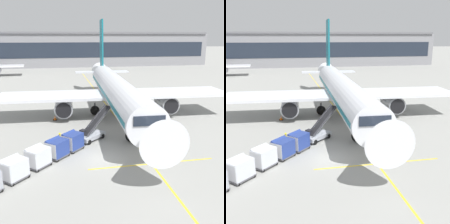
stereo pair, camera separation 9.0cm
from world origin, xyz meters
TOP-DOWN VIEW (x-y plane):
  - ground_plane at (0.00, 0.00)m, footprint 600.00×600.00m
  - parked_airplane at (4.51, 14.60)m, footprint 33.56×43.91m
  - belt_loader at (-0.20, 5.49)m, footprint 4.55×4.37m
  - baggage_cart_lead at (-2.59, 2.86)m, footprint 2.53×2.56m
  - baggage_cart_second at (-4.18, 1.26)m, footprint 2.53×2.56m
  - baggage_cart_third at (-5.88, -0.47)m, footprint 2.53×2.56m
  - baggage_cart_fourth at (-7.66, -2.50)m, footprint 2.53×2.56m
  - ground_crew_by_loader at (-3.83, 3.47)m, footprint 0.34×0.55m
  - ground_crew_by_carts at (-3.00, 2.44)m, footprint 0.36×0.54m
  - safety_cone_engine_keepout at (-4.37, 14.10)m, footprint 0.57×0.57m
  - safety_cone_wingtip at (-2.69, 14.95)m, footprint 0.66×0.66m
  - apron_guidance_line_lead_in at (4.39, 13.84)m, footprint 0.20×110.00m
  - apron_guidance_line_stop_bar at (4.48, -1.93)m, footprint 12.00×0.20m
  - terminal_building at (-13.74, 93.83)m, footprint 142.45×21.67m

SIDE VIEW (x-z plane):
  - ground_plane at x=0.00m, z-range 0.00..0.00m
  - apron_guidance_line_lead_in at x=4.39m, z-range 0.00..0.01m
  - apron_guidance_line_stop_bar at x=4.48m, z-range 0.00..0.01m
  - safety_cone_engine_keepout at x=-4.37m, z-range -0.01..0.64m
  - safety_cone_wingtip at x=-2.69m, z-range -0.01..0.73m
  - belt_loader at x=-0.20m, z-range -0.82..2.68m
  - ground_crew_by_loader at x=-3.83m, z-range 0.13..1.87m
  - ground_crew_by_carts at x=-3.00m, z-range 0.13..1.87m
  - baggage_cart_lead at x=-2.59m, z-range 0.04..1.96m
  - baggage_cart_second at x=-4.18m, z-range 0.04..1.96m
  - baggage_cart_third at x=-5.88m, z-range 0.04..1.96m
  - baggage_cart_fourth at x=-7.66m, z-range 0.04..1.96m
  - parked_airplane at x=4.51m, z-range -3.56..11.13m
  - terminal_building at x=-13.74m, z-range -0.05..13.17m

